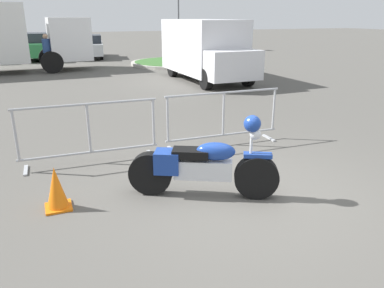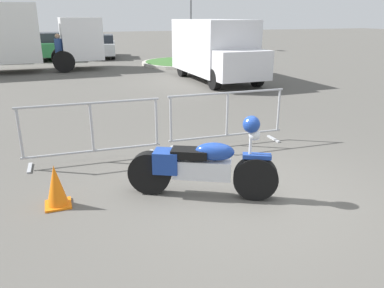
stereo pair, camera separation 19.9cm
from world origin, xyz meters
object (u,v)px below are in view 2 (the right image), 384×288
Objects in this scene: parked_car_silver at (101,46)px; traffic_cone at (56,186)px; delivery_van at (215,48)px; pedestrian at (59,51)px; motorcycle at (202,166)px; parked_car_white at (4,47)px; parked_car_green at (54,45)px; crowd_barrier_far at (227,118)px; box_truck at (1,35)px; crowd_barrier_near at (92,131)px.

parked_car_silver reaches higher than traffic_cone.
delivery_van is 2.97× the size of pedestrian.
traffic_cone is (-0.55, -13.60, -0.63)m from pedestrian.
motorcycle is 20.63m from parked_car_white.
parked_car_green reaches higher than parked_car_white.
pedestrian is (-2.68, 12.11, 0.36)m from crowd_barrier_far.
motorcycle is 15.07m from box_truck.
traffic_cone is at bearing 179.61° from parked_car_silver.
box_truck is 4.58× the size of pedestrian.
pedestrian reaches higher than parked_car_silver.
pedestrian reaches higher than parked_car_white.
parked_car_green is 19.61m from traffic_cone.
crowd_barrier_near is at bearing 152.08° from motorcycle.
crowd_barrier_near is 0.51× the size of parked_car_green.
parked_car_green reaches higher than crowd_barrier_near.
crowd_barrier_far is 0.47× the size of delivery_van.
parked_car_white is (-5.50, 18.31, 0.18)m from crowd_barrier_far.
parked_car_white is at bearing 96.55° from traffic_cone.
motorcycle is at bearing -166.79° from parked_car_green.
box_truck is 5.95m from parked_car_green.
parked_car_white is (-0.48, 5.64, -0.90)m from box_truck.
crowd_barrier_near is (-1.29, 1.89, 0.10)m from motorcycle.
motorcycle is at bearing -159.28° from parked_car_white.
crowd_barrier_far is 13.67m from box_truck.
delivery_van is 10.89m from parked_car_silver.
crowd_barrier_far is at bearing -162.33° from parked_car_green.
traffic_cone is at bearing -113.73° from crowd_barrier_near.
pedestrian is at bearing -130.88° from delivery_van.
motorcycle is 0.43× the size of parked_car_white.
box_truck is at bearing -166.21° from parked_car_white.
crowd_barrier_near is 1.65m from traffic_cone.
motorcycle is 2.28m from crowd_barrier_near.
delivery_van reaches higher than crowd_barrier_near.
motorcycle is 1.99m from traffic_cone.
parked_car_silver reaches higher than crowd_barrier_far.
parked_car_white is 6.81m from pedestrian.
parked_car_white reaches higher than motorcycle.
parked_car_green is at bearing 98.73° from crowd_barrier_far.
box_truck is 9.60m from delivery_van.
box_truck is 1.71× the size of parked_car_white.
delivery_van is at bearing -142.94° from parked_car_green.
parked_car_green is at bearing 90.66° from crowd_barrier_near.
delivery_van is 1.11× the size of parked_car_white.
delivery_van is 13.86m from parked_car_white.
parked_car_silver is (2.72, -0.31, -0.08)m from parked_car_green.
crowd_barrier_near is 18.11m from parked_car_green.
box_truck reaches higher than crowd_barrier_far.
motorcycle reaches higher than traffic_cone.
crowd_barrier_far is (2.57, 0.00, 0.00)m from crowd_barrier_near.
motorcycle is 2.29m from crowd_barrier_far.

